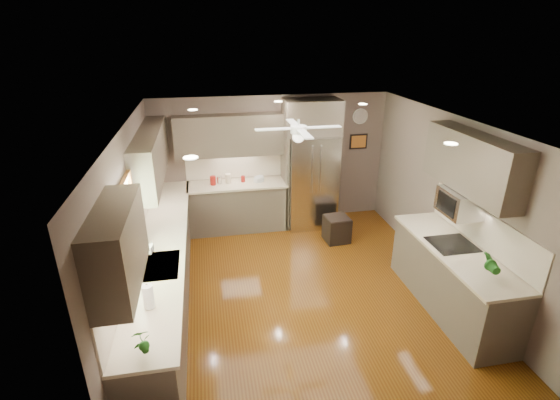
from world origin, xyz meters
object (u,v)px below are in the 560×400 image
object	(u,v)px
soap_bottle	(149,248)
microwave	(460,203)
potted_plant_right	(491,264)
refrigerator	(311,167)
canister_c	(228,178)
canister_d	(243,179)
potted_plant_left	(140,341)
stool	(337,229)
bowl	(259,181)
canister_b	(219,180)
canister_a	(213,181)
paper_towel	(148,296)

from	to	relation	value
soap_bottle	microwave	size ratio (longest dim) A/B	0.36
microwave	potted_plant_right	bearing A→B (deg)	-97.68
refrigerator	canister_c	bearing A→B (deg)	176.83
canister_d	potted_plant_left	distance (m)	4.45
potted_plant_right	stool	xyz separation A→B (m)	(-0.90, 2.82, -0.87)
canister_c	bowl	distance (m)	0.58
soap_bottle	bowl	size ratio (longest dim) A/B	0.89
canister_b	potted_plant_right	size ratio (longest dim) A/B	0.43
canister_a	bowl	xyz separation A→B (m)	(0.86, -0.03, -0.05)
canister_b	soap_bottle	size ratio (longest dim) A/B	0.72
soap_bottle	potted_plant_right	distance (m)	4.15
canister_b	refrigerator	size ratio (longest dim) A/B	0.06
canister_b	refrigerator	world-z (taller)	refrigerator
potted_plant_right	stool	world-z (taller)	potted_plant_right
soap_bottle	paper_towel	distance (m)	1.12
canister_b	bowl	xyz separation A→B (m)	(0.74, -0.07, -0.04)
bowl	canister_a	bearing A→B (deg)	178.27
canister_d	refrigerator	xyz separation A→B (m)	(1.30, -0.09, 0.19)
microwave	bowl	bearing A→B (deg)	130.54
paper_towel	refrigerator	bearing A→B (deg)	52.84
stool	canister_a	bearing A→B (deg)	158.72
canister_c	refrigerator	xyz separation A→B (m)	(1.58, -0.09, 0.16)
potted_plant_right	microwave	distance (m)	0.99
canister_b	canister_d	distance (m)	0.44
microwave	canister_b	bearing A→B (deg)	137.69
paper_towel	soap_bottle	bearing A→B (deg)	95.63
canister_c	potted_plant_right	world-z (taller)	potted_plant_right
canister_a	potted_plant_left	world-z (taller)	potted_plant_left
soap_bottle	stool	world-z (taller)	soap_bottle
soap_bottle	canister_b	bearing A→B (deg)	67.64
potted_plant_left	potted_plant_right	xyz separation A→B (m)	(3.85, 0.53, 0.01)
potted_plant_right	paper_towel	size ratio (longest dim) A/B	1.18
canister_a	bowl	bearing A→B (deg)	-1.73
canister_c	soap_bottle	distance (m)	2.73
canister_a	canister_b	size ratio (longest dim) A/B	1.20
stool	paper_towel	bearing A→B (deg)	-137.66
refrigerator	canister_b	bearing A→B (deg)	177.27
paper_towel	microwave	bearing A→B (deg)	11.11
soap_bottle	bowl	bearing A→B (deg)	53.86
canister_b	stool	world-z (taller)	canister_b
refrigerator	stool	distance (m)	1.28
refrigerator	microwave	world-z (taller)	refrigerator
canister_a	microwave	size ratio (longest dim) A/B	0.31
canister_c	potted_plant_left	world-z (taller)	potted_plant_left
canister_d	canister_c	bearing A→B (deg)	179.99
soap_bottle	paper_towel	xyz separation A→B (m)	(0.11, -1.11, 0.04)
potted_plant_left	stool	size ratio (longest dim) A/B	0.62
canister_b	canister_c	bearing A→B (deg)	1.47
canister_a	canister_d	size ratio (longest dim) A/B	1.47
potted_plant_left	paper_towel	bearing A→B (deg)	89.72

